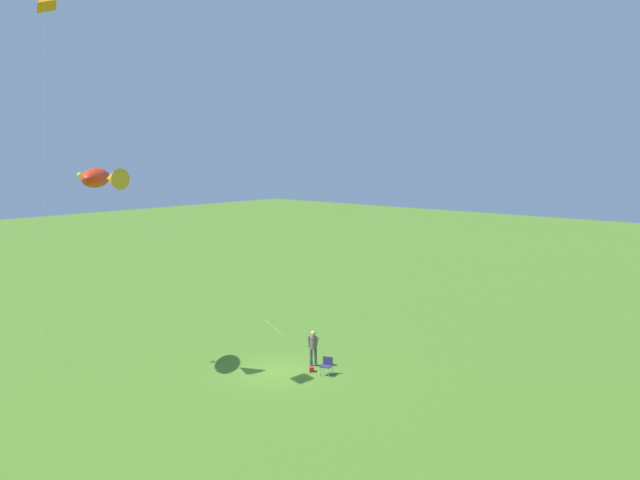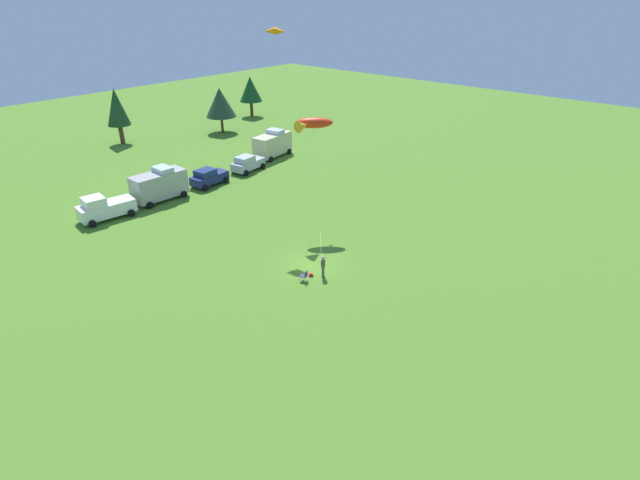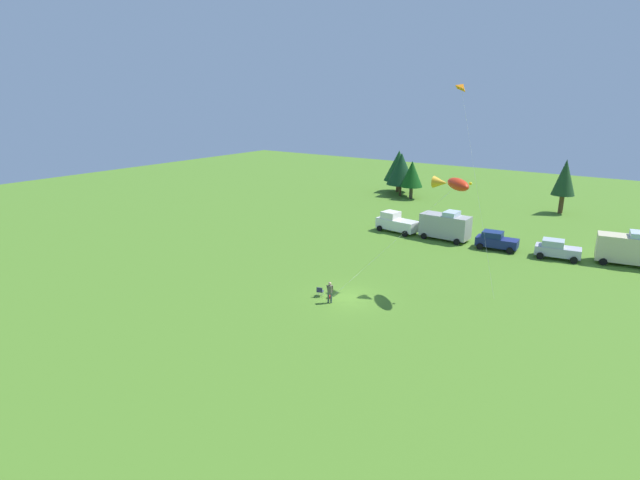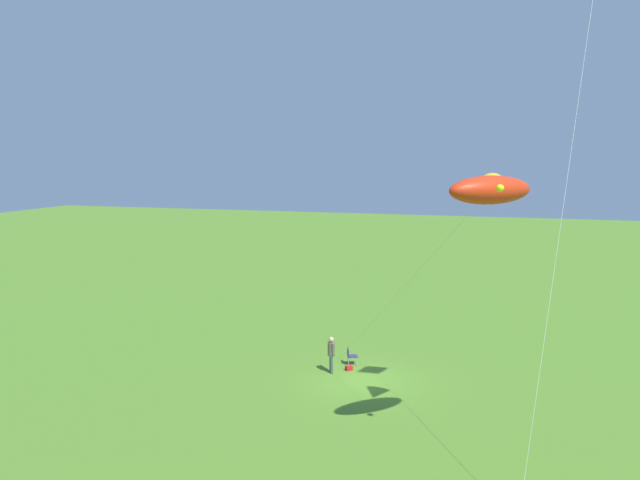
{
  "view_description": "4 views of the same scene",
  "coord_description": "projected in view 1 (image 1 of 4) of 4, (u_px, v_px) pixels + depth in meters",
  "views": [
    {
      "loc": [
        -24.1,
        24.35,
        10.66
      ],
      "look_at": [
        -1.6,
        -1.1,
        6.29
      ],
      "focal_mm": 42.0,
      "sensor_mm": 36.0,
      "label": 1
    },
    {
      "loc": [
        -24.88,
        -22.72,
        19.5
      ],
      "look_at": [
        -1.34,
        -2.08,
        3.47
      ],
      "focal_mm": 28.0,
      "sensor_mm": 36.0,
      "label": 2
    },
    {
      "loc": [
        19.79,
        -31.74,
        15.76
      ],
      "look_at": [
        -1.1,
        -2.38,
        5.23
      ],
      "focal_mm": 28.0,
      "sensor_mm": 36.0,
      "label": 3
    },
    {
      "loc": [
        26.69,
        5.88,
        10.22
      ],
      "look_at": [
        -1.21,
        -2.47,
        6.23
      ],
      "focal_mm": 35.0,
      "sensor_mm": 36.0,
      "label": 4
    }
  ],
  "objects": [
    {
      "name": "ground_plane",
      "position": [
        279.0,
        371.0,
        35.28
      ],
      "size": [
        160.0,
        160.0,
        0.0
      ],
      "primitive_type": "plane",
      "color": "#4D7C25"
    },
    {
      "name": "person_kite_flyer",
      "position": [
        313.0,
        345.0,
        36.04
      ],
      "size": [
        0.55,
        0.45,
        1.74
      ],
      "rotation": [
        0.0,
        0.0,
        1.98
      ],
      "color": "#3D4F49",
      "rests_on": "ground"
    },
    {
      "name": "folding_chair",
      "position": [
        327.0,
        364.0,
        34.75
      ],
      "size": [
        0.61,
        0.61,
        0.82
      ],
      "rotation": [
        0.0,
        0.0,
        1.91
      ],
      "color": "navy",
      "rests_on": "ground"
    },
    {
      "name": "kite_large_fish",
      "position": [
        100.0,
        178.0,
        34.09
      ],
      "size": [
        8.8,
        8.87,
        9.6
      ],
      "color": "red",
      "rests_on": "ground"
    },
    {
      "name": "kite_delta_orange",
      "position": [
        41.0,
        4.0,
        30.39
      ],
      "size": [
        5.26,
        2.57,
        16.72
      ],
      "color": "orange",
      "rests_on": "ground"
    },
    {
      "name": "backpack_on_grass",
      "position": [
        312.0,
        369.0,
        35.26
      ],
      "size": [
        0.38,
        0.38,
        0.22
      ],
      "primitive_type": "cube",
      "rotation": [
        0.0,
        0.0,
        2.31
      ],
      "color": "red",
      "rests_on": "ground"
    }
  ]
}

